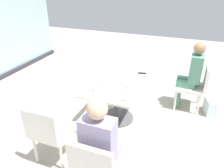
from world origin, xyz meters
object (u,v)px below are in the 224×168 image
(cell_phone_on_table, at_px, (142,73))
(wine_glass_0, at_px, (95,83))
(chair_front_right, at_px, (196,84))
(coffee_cup, at_px, (131,72))
(dining_table_main, at_px, (118,91))
(person_front_right, at_px, (191,73))
(wine_glass_1, at_px, (129,81))
(wine_glass_4, at_px, (100,79))
(handbag_0, at_px, (210,106))
(chair_far_left, at_px, (50,131))
(wine_glass_3, at_px, (111,67))
(person_side_end, at_px, (101,144))
(wine_glass_5, at_px, (124,69))
(chair_side_end, at_px, (97,166))
(wine_glass_2, at_px, (126,93))

(cell_phone_on_table, bearing_deg, wine_glass_0, 136.04)
(chair_front_right, xyz_separation_m, coffee_cup, (-0.52, 1.08, 0.28))
(wine_glass_0, height_order, cell_phone_on_table, wine_glass_0)
(dining_table_main, distance_m, person_front_right, 1.37)
(wine_glass_1, height_order, cell_phone_on_table, wine_glass_1)
(wine_glass_4, xyz_separation_m, handbag_0, (1.06, -1.68, -0.72))
(chair_far_left, xyz_separation_m, wine_glass_4, (0.89, -0.30, 0.37))
(cell_phone_on_table, bearing_deg, chair_far_left, 140.06)
(wine_glass_3, bearing_deg, chair_front_right, -65.62)
(person_side_end, distance_m, handbag_0, 2.51)
(person_front_right, height_order, cell_phone_on_table, person_front_right)
(coffee_cup, height_order, cell_phone_on_table, coffee_cup)
(wine_glass_0, bearing_deg, wine_glass_5, -20.14)
(wine_glass_3, bearing_deg, wine_glass_1, -131.80)
(chair_far_left, bearing_deg, person_side_end, -103.41)
(wine_glass_5, bearing_deg, wine_glass_4, 156.42)
(dining_table_main, xyz_separation_m, wine_glass_5, (0.19, -0.05, 0.32))
(wine_glass_5, bearing_deg, cell_phone_on_table, -47.67)
(wine_glass_4, bearing_deg, person_front_right, -48.13)
(person_side_end, bearing_deg, coffee_cup, 6.41)
(chair_front_right, relative_size, handbag_0, 2.90)
(chair_side_end, height_order, cell_phone_on_table, chair_side_end)
(wine_glass_2, bearing_deg, wine_glass_4, 62.81)
(wine_glass_3, bearing_deg, cell_phone_on_table, -64.70)
(dining_table_main, height_order, cell_phone_on_table, cell_phone_on_table)
(chair_far_left, xyz_separation_m, wine_glass_1, (1.01, -0.72, 0.37))
(chair_front_right, relative_size, person_front_right, 0.69)
(person_side_end, xyz_separation_m, wine_glass_5, (1.59, 0.27, 0.16))
(chair_front_right, relative_size, cell_phone_on_table, 6.04)
(person_side_end, bearing_deg, cell_phone_on_table, 0.52)
(dining_table_main, relative_size, chair_far_left, 1.56)
(wine_glass_4, bearing_deg, wine_glass_0, 175.19)
(wine_glass_0, relative_size, wine_glass_2, 1.00)
(coffee_cup, bearing_deg, wine_glass_2, -167.68)
(wine_glass_1, bearing_deg, person_front_right, -39.70)
(chair_far_left, distance_m, wine_glass_3, 1.47)
(chair_side_end, relative_size, wine_glass_5, 4.70)
(chair_side_end, xyz_separation_m, wine_glass_2, (0.94, 0.00, 0.37))
(person_side_end, relative_size, wine_glass_1, 6.81)
(dining_table_main, xyz_separation_m, chair_side_end, (-1.51, -0.31, -0.05))
(coffee_cup, distance_m, cell_phone_on_table, 0.22)
(person_front_right, bearing_deg, chair_far_left, 142.39)
(chair_side_end, bearing_deg, wine_glass_4, 22.30)
(person_side_end, bearing_deg, wine_glass_1, 3.24)
(person_front_right, distance_m, coffee_cup, 1.10)
(wine_glass_5, bearing_deg, chair_front_right, -61.42)
(cell_phone_on_table, bearing_deg, dining_table_main, 129.79)
(chair_front_right, bearing_deg, wine_glass_2, 147.32)
(coffee_cup, relative_size, cell_phone_on_table, 0.62)
(chair_side_end, distance_m, person_front_right, 2.46)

